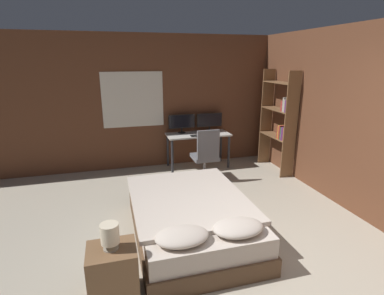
{
  "coord_description": "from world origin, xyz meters",
  "views": [
    {
      "loc": [
        -1.51,
        -2.08,
        2.21
      ],
      "look_at": [
        -0.19,
        2.66,
        0.75
      ],
      "focal_mm": 28.0,
      "sensor_mm": 36.0,
      "label": 1
    }
  ],
  "objects_px": {
    "bed": "(191,218)",
    "bedside_lamp": "(110,234)",
    "nightstand": "(113,273)",
    "keyboard": "(201,135)",
    "bookshelf": "(281,119)",
    "monitor_right": "(209,121)",
    "computer_mouse": "(214,134)",
    "desk": "(198,138)",
    "monitor_left": "(182,122)",
    "office_chair": "(206,160)"
  },
  "relations": [
    {
      "from": "monitor_left",
      "to": "keyboard",
      "type": "height_order",
      "value": "monitor_left"
    },
    {
      "from": "nightstand",
      "to": "computer_mouse",
      "type": "bearing_deg",
      "value": 55.84
    },
    {
      "from": "nightstand",
      "to": "office_chair",
      "type": "relative_size",
      "value": 0.54
    },
    {
      "from": "keyboard",
      "to": "bed",
      "type": "bearing_deg",
      "value": -110.02
    },
    {
      "from": "computer_mouse",
      "to": "bookshelf",
      "type": "distance_m",
      "value": 1.34
    },
    {
      "from": "keyboard",
      "to": "office_chair",
      "type": "relative_size",
      "value": 0.41
    },
    {
      "from": "bed",
      "to": "bookshelf",
      "type": "height_order",
      "value": "bookshelf"
    },
    {
      "from": "monitor_left",
      "to": "keyboard",
      "type": "xyz_separation_m",
      "value": [
        0.31,
        -0.35,
        -0.22
      ]
    },
    {
      "from": "desk",
      "to": "monitor_left",
      "type": "distance_m",
      "value": 0.48
    },
    {
      "from": "nightstand",
      "to": "monitor_right",
      "type": "distance_m",
      "value": 4.14
    },
    {
      "from": "bedside_lamp",
      "to": "computer_mouse",
      "type": "relative_size",
      "value": 3.6
    },
    {
      "from": "nightstand",
      "to": "office_chair",
      "type": "xyz_separation_m",
      "value": [
        1.76,
        2.58,
        0.12
      ]
    },
    {
      "from": "office_chair",
      "to": "computer_mouse",
      "type": "bearing_deg",
      "value": 56.26
    },
    {
      "from": "bed",
      "to": "nightstand",
      "type": "distance_m",
      "value": 1.28
    },
    {
      "from": "bedside_lamp",
      "to": "office_chair",
      "type": "height_order",
      "value": "office_chair"
    },
    {
      "from": "bedside_lamp",
      "to": "office_chair",
      "type": "relative_size",
      "value": 0.25
    },
    {
      "from": "monitor_left",
      "to": "computer_mouse",
      "type": "distance_m",
      "value": 0.73
    },
    {
      "from": "bedside_lamp",
      "to": "desk",
      "type": "distance_m",
      "value": 3.77
    },
    {
      "from": "bookshelf",
      "to": "keyboard",
      "type": "bearing_deg",
      "value": 160.97
    },
    {
      "from": "desk",
      "to": "bookshelf",
      "type": "xyz_separation_m",
      "value": [
        1.48,
        -0.69,
        0.47
      ]
    },
    {
      "from": "office_chair",
      "to": "bookshelf",
      "type": "bearing_deg",
      "value": 1.17
    },
    {
      "from": "bedside_lamp",
      "to": "monitor_left",
      "type": "bearing_deg",
      "value": 66.38
    },
    {
      "from": "office_chair",
      "to": "monitor_left",
      "type": "bearing_deg",
      "value": 104.87
    },
    {
      "from": "nightstand",
      "to": "bookshelf",
      "type": "height_order",
      "value": "bookshelf"
    },
    {
      "from": "computer_mouse",
      "to": "nightstand",
      "type": "bearing_deg",
      "value": -124.16
    },
    {
      "from": "computer_mouse",
      "to": "office_chair",
      "type": "bearing_deg",
      "value": -123.74
    },
    {
      "from": "nightstand",
      "to": "monitor_right",
      "type": "height_order",
      "value": "monitor_right"
    },
    {
      "from": "bed",
      "to": "computer_mouse",
      "type": "xyz_separation_m",
      "value": [
        1.14,
        2.31,
        0.48
      ]
    },
    {
      "from": "keyboard",
      "to": "office_chair",
      "type": "bearing_deg",
      "value": -97.12
    },
    {
      "from": "monitor_left",
      "to": "computer_mouse",
      "type": "relative_size",
      "value": 7.96
    },
    {
      "from": "monitor_left",
      "to": "keyboard",
      "type": "distance_m",
      "value": 0.51
    },
    {
      "from": "nightstand",
      "to": "keyboard",
      "type": "xyz_separation_m",
      "value": [
        1.83,
        3.13,
        0.46
      ]
    },
    {
      "from": "monitor_left",
      "to": "bed",
      "type": "bearing_deg",
      "value": -101.39
    },
    {
      "from": "monitor_left",
      "to": "office_chair",
      "type": "xyz_separation_m",
      "value": [
        0.24,
        -0.9,
        -0.55
      ]
    },
    {
      "from": "bed",
      "to": "desk",
      "type": "distance_m",
      "value": 2.65
    },
    {
      "from": "bed",
      "to": "monitor_left",
      "type": "height_order",
      "value": "monitor_left"
    },
    {
      "from": "nightstand",
      "to": "keyboard",
      "type": "bearing_deg",
      "value": 59.71
    },
    {
      "from": "nightstand",
      "to": "bedside_lamp",
      "type": "distance_m",
      "value": 0.42
    },
    {
      "from": "bedside_lamp",
      "to": "monitor_left",
      "type": "relative_size",
      "value": 0.45
    },
    {
      "from": "bedside_lamp",
      "to": "bed",
      "type": "bearing_deg",
      "value": 39.64
    },
    {
      "from": "monitor_right",
      "to": "office_chair",
      "type": "xyz_separation_m",
      "value": [
        -0.37,
        -0.9,
        -0.55
      ]
    },
    {
      "from": "monitor_left",
      "to": "nightstand",
      "type": "bearing_deg",
      "value": -113.62
    },
    {
      "from": "nightstand",
      "to": "computer_mouse",
      "type": "distance_m",
      "value": 3.81
    },
    {
      "from": "bed",
      "to": "keyboard",
      "type": "distance_m",
      "value": 2.51
    },
    {
      "from": "keyboard",
      "to": "nightstand",
      "type": "bearing_deg",
      "value": -120.29
    },
    {
      "from": "monitor_right",
      "to": "bookshelf",
      "type": "relative_size",
      "value": 0.28
    },
    {
      "from": "monitor_right",
      "to": "computer_mouse",
      "type": "distance_m",
      "value": 0.41
    },
    {
      "from": "monitor_right",
      "to": "office_chair",
      "type": "distance_m",
      "value": 1.12
    },
    {
      "from": "bedside_lamp",
      "to": "bookshelf",
      "type": "distance_m",
      "value": 4.24
    },
    {
      "from": "bed",
      "to": "bedside_lamp",
      "type": "relative_size",
      "value": 8.2
    }
  ]
}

